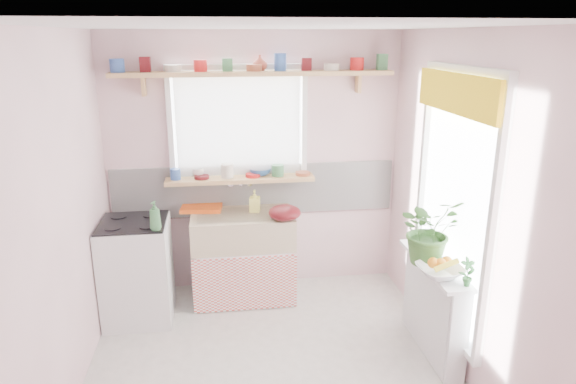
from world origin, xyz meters
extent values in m
plane|color=silver|center=(0.00, 0.00, 0.00)|extent=(3.20, 3.20, 0.00)
plane|color=white|center=(0.00, 0.00, 2.50)|extent=(3.20, 3.20, 0.00)
plane|color=#FCD3D7|center=(0.00, 1.60, 1.25)|extent=(2.80, 0.00, 2.80)
plane|color=#FCD3D7|center=(0.00, -1.60, 1.25)|extent=(2.80, 0.00, 2.80)
plane|color=#FCD3D7|center=(-1.40, 0.00, 1.25)|extent=(0.00, 3.20, 3.20)
plane|color=#FCD3D7|center=(1.40, 0.00, 1.25)|extent=(0.00, 3.20, 3.20)
cube|color=white|center=(0.00, 1.59, 1.00)|extent=(2.74, 0.03, 0.50)
cube|color=pink|center=(0.00, 1.58, 0.80)|extent=(2.74, 0.02, 0.12)
cube|color=white|center=(-0.15, 1.60, 1.65)|extent=(1.20, 0.01, 1.00)
cube|color=white|center=(-0.15, 1.53, 1.65)|extent=(1.15, 0.02, 0.95)
cube|color=white|center=(1.40, 0.20, 1.25)|extent=(0.01, 1.10, 1.90)
cube|color=yellow|center=(1.31, 0.20, 2.06)|extent=(0.03, 1.20, 0.28)
cube|color=white|center=(-0.15, 1.30, 0.28)|extent=(0.85, 0.55, 0.55)
cube|color=#D3493E|center=(-0.15, 1.02, 0.28)|extent=(0.95, 0.02, 0.53)
cube|color=beige|center=(-0.15, 1.30, 0.70)|extent=(0.95, 0.55, 0.30)
cylinder|color=silver|center=(-0.15, 1.55, 1.10)|extent=(0.03, 0.22, 0.03)
cube|color=white|center=(-1.10, 1.05, 0.45)|extent=(0.58, 0.58, 0.90)
cube|color=black|center=(-1.10, 1.05, 0.91)|extent=(0.56, 0.56, 0.02)
cylinder|color=black|center=(-1.24, 0.91, 0.92)|extent=(0.14, 0.14, 0.01)
cylinder|color=black|center=(-0.96, 0.91, 0.92)|extent=(0.14, 0.14, 0.01)
cylinder|color=black|center=(-1.24, 1.19, 0.92)|extent=(0.14, 0.14, 0.01)
cylinder|color=black|center=(-0.96, 1.19, 0.92)|extent=(0.14, 0.14, 0.01)
cube|color=white|center=(1.30, 0.20, 0.38)|extent=(0.15, 0.90, 0.75)
cube|color=white|center=(1.27, 0.20, 0.76)|extent=(0.22, 0.95, 0.03)
cube|color=tan|center=(-0.15, 1.48, 1.14)|extent=(1.40, 0.22, 0.04)
cube|color=tan|center=(0.00, 1.47, 2.12)|extent=(2.52, 0.24, 0.04)
cylinder|color=#3359A5|center=(-1.18, 1.47, 2.20)|extent=(0.11, 0.11, 0.12)
cylinder|color=#590F14|center=(-0.94, 1.47, 2.20)|extent=(0.11, 0.11, 0.12)
cylinder|color=silver|center=(-0.71, 1.47, 2.17)|extent=(0.11, 0.11, 0.06)
cylinder|color=red|center=(-0.47, 1.47, 2.20)|extent=(0.11, 0.11, 0.12)
cylinder|color=#3F7F4C|center=(-0.24, 1.47, 2.20)|extent=(0.11, 0.11, 0.12)
cylinder|color=#A55133|center=(0.00, 1.47, 2.17)|extent=(0.11, 0.11, 0.06)
cylinder|color=#3359A5|center=(0.24, 1.47, 2.20)|extent=(0.11, 0.11, 0.12)
cylinder|color=#590F14|center=(0.47, 1.47, 2.20)|extent=(0.11, 0.11, 0.12)
cylinder|color=silver|center=(0.71, 1.47, 2.17)|extent=(0.11, 0.11, 0.06)
cylinder|color=red|center=(0.94, 1.47, 2.20)|extent=(0.11, 0.11, 0.12)
cylinder|color=#3F7F4C|center=(1.18, 1.47, 2.20)|extent=(0.11, 0.11, 0.12)
cylinder|color=#3359A5|center=(-0.77, 1.48, 1.22)|extent=(0.11, 0.11, 0.12)
cylinder|color=#590F14|center=(-0.52, 1.48, 1.22)|extent=(0.11, 0.11, 0.12)
cylinder|color=silver|center=(-0.27, 1.48, 1.19)|extent=(0.11, 0.11, 0.06)
cylinder|color=red|center=(-0.03, 1.48, 1.22)|extent=(0.11, 0.11, 0.12)
cylinder|color=#3F7F4C|center=(0.22, 1.48, 1.22)|extent=(0.11, 0.11, 0.12)
cylinder|color=#A55133|center=(0.47, 1.48, 1.19)|extent=(0.11, 0.11, 0.06)
cube|color=#FC5D16|center=(-0.53, 1.50, 0.87)|extent=(0.41, 0.32, 0.04)
ellipsoid|color=#560E14|center=(0.22, 1.10, 0.92)|extent=(0.33, 0.33, 0.13)
imported|color=#346026|center=(1.21, 0.21, 1.04)|extent=(0.56, 0.51, 0.53)
imported|color=white|center=(1.21, -0.03, 0.81)|extent=(0.37, 0.37, 0.08)
imported|color=#245B26|center=(1.33, -0.20, 0.88)|extent=(0.12, 0.09, 0.21)
imported|color=#F7F86E|center=(-0.03, 1.36, 0.95)|extent=(0.11, 0.11, 0.21)
imported|color=silver|center=(-0.54, 1.54, 1.20)|extent=(0.11, 0.11, 0.09)
imported|color=#2E5D96|center=(0.05, 1.54, 1.19)|extent=(0.26, 0.26, 0.06)
imported|color=#B14A36|center=(0.06, 1.53, 2.21)|extent=(0.13, 0.13, 0.14)
imported|color=#3E7D48|center=(-0.88, 0.83, 1.04)|extent=(0.12, 0.12, 0.24)
sphere|color=orange|center=(1.21, -0.03, 0.87)|extent=(0.08, 0.08, 0.08)
sphere|color=orange|center=(1.27, 0.00, 0.87)|extent=(0.08, 0.08, 0.08)
sphere|color=orange|center=(1.16, -0.01, 0.87)|extent=(0.08, 0.08, 0.08)
cylinder|color=yellow|center=(1.23, -0.08, 0.88)|extent=(0.18, 0.04, 0.10)
camera|label=1|loc=(-0.34, -3.23, 2.45)|focal=32.00mm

